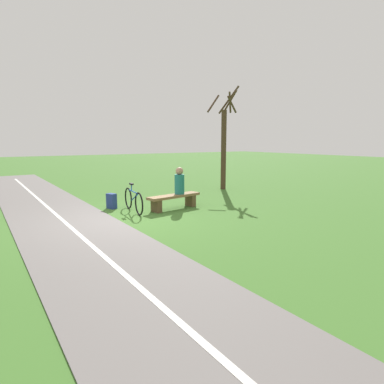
{
  "coord_description": "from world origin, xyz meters",
  "views": [
    {
      "loc": [
        2.97,
        8.26,
        2.12
      ],
      "look_at": [
        -1.31,
        1.58,
        0.86
      ],
      "focal_mm": 30.36,
      "sensor_mm": 36.0,
      "label": 1
    }
  ],
  "objects_px": {
    "bicycle": "(133,200)",
    "tree_mid_field": "(224,142)",
    "backpack": "(112,201)",
    "bench": "(174,199)",
    "person_seated": "(179,182)"
  },
  "relations": [
    {
      "from": "bench",
      "to": "bicycle",
      "type": "height_order",
      "value": "bicycle"
    },
    {
      "from": "bicycle",
      "to": "backpack",
      "type": "height_order",
      "value": "bicycle"
    },
    {
      "from": "bicycle",
      "to": "tree_mid_field",
      "type": "xyz_separation_m",
      "value": [
        -5.15,
        -2.22,
        1.69
      ]
    },
    {
      "from": "bench",
      "to": "person_seated",
      "type": "height_order",
      "value": "person_seated"
    },
    {
      "from": "bench",
      "to": "tree_mid_field",
      "type": "bearing_deg",
      "value": -156.96
    },
    {
      "from": "person_seated",
      "to": "bicycle",
      "type": "relative_size",
      "value": 0.49
    },
    {
      "from": "bicycle",
      "to": "backpack",
      "type": "distance_m",
      "value": 0.92
    },
    {
      "from": "backpack",
      "to": "bicycle",
      "type": "bearing_deg",
      "value": 114.85
    },
    {
      "from": "bench",
      "to": "backpack",
      "type": "xyz_separation_m",
      "value": [
        1.62,
        -1.12,
        -0.08
      ]
    },
    {
      "from": "backpack",
      "to": "tree_mid_field",
      "type": "relative_size",
      "value": 0.11
    },
    {
      "from": "bench",
      "to": "person_seated",
      "type": "bearing_deg",
      "value": -180.0
    },
    {
      "from": "bench",
      "to": "bicycle",
      "type": "xyz_separation_m",
      "value": [
        1.23,
        -0.29,
        0.04
      ]
    },
    {
      "from": "person_seated",
      "to": "tree_mid_field",
      "type": "distance_m",
      "value": 4.61
    },
    {
      "from": "bicycle",
      "to": "tree_mid_field",
      "type": "bearing_deg",
      "value": 118.35
    },
    {
      "from": "tree_mid_field",
      "to": "bench",
      "type": "bearing_deg",
      "value": 32.67
    }
  ]
}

